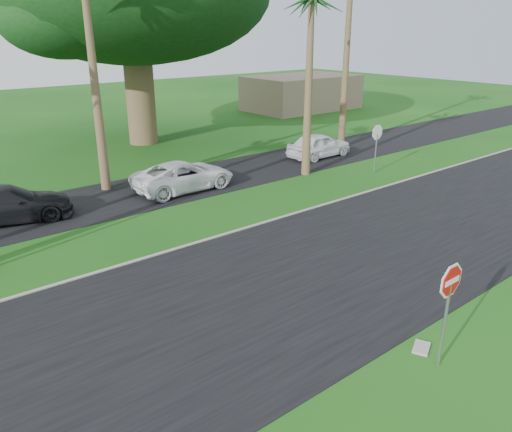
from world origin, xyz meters
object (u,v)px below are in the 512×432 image
Objects in this scene: car_dark at (6,204)px; car_pickup at (319,145)px; stop_sign_near at (449,295)px; stop_sign_far at (377,139)px; car_minivan at (184,176)px.

car_dark is 1.17× the size of car_pickup.
car_dark is at bearing 87.29° from car_pickup.
car_dark is (-5.13, 15.41, -1.08)m from stop_sign_near.
stop_sign_near is 19.05m from car_pickup.
stop_sign_near is 15.91m from stop_sign_far.
car_pickup is at bearing -91.12° from stop_sign_far.
car_minivan is at bearing 81.15° from stop_sign_near.
car_pickup is (0.08, 4.09, -1.07)m from stop_sign_far.
car_minivan is (-9.22, 3.61, -1.11)m from stop_sign_far.
stop_sign_far is 0.64× the size of car_pickup.
stop_sign_far is (11.50, 11.00, 0.00)m from stop_sign_near.
stop_sign_near is 14.83m from car_minivan.
car_dark is at bearing 83.24° from car_minivan.
stop_sign_far reaches higher than car_minivan.
car_dark is at bearing 108.42° from stop_sign_near.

